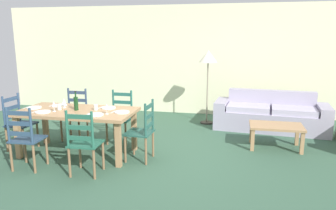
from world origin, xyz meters
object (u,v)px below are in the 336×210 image
object	(u,v)px
wine_glass_near_left	(54,105)
coffee_cup_secondary	(59,107)
dining_table	(77,115)
dining_chair_near_right	(84,143)
dining_chair_near_left	(26,138)
dining_chair_head_east	(142,131)
wine_bottle	(76,103)
coffee_table	(276,129)
coffee_cup_primary	(96,107)
standing_lamp	(208,61)
wine_glass_near_right	(107,107)
dining_chair_head_west	(19,122)
dining_chair_far_right	(120,117)
dining_chair_far_left	(75,114)
couch	(270,116)
wine_glass_far_left	(64,101)

from	to	relation	value
wine_glass_near_left	coffee_cup_secondary	xyz separation A→B (m)	(0.02, 0.12, -0.07)
dining_table	dining_chair_near_right	bearing A→B (deg)	-56.72
dining_chair_near_left	dining_chair_head_east	xyz separation A→B (m)	(1.56, 0.71, 0.00)
wine_bottle	coffee_table	distance (m)	3.44
wine_bottle	coffee_cup_primary	world-z (taller)	wine_bottle
wine_glass_near_left	standing_lamp	distance (m)	3.42
dining_table	wine_glass_near_right	xyz separation A→B (m)	(0.59, -0.14, 0.20)
dining_chair_head_west	wine_glass_near_left	world-z (taller)	dining_chair_head_west
dining_chair_near_left	dining_chair_head_east	bearing A→B (deg)	24.41
coffee_table	standing_lamp	distance (m)	2.20
dining_chair_far_right	dining_chair_far_left	bearing A→B (deg)	179.73
dining_chair_far_right	couch	distance (m)	3.17
dining_chair_head_west	wine_glass_near_left	size ratio (longest dim) A/B	5.96
dining_chair_near_left	coffee_cup_primary	world-z (taller)	dining_chair_near_left
wine_glass_near_left	wine_glass_far_left	distance (m)	0.28
dining_table	dining_chair_near_right	world-z (taller)	dining_chair_near_right
dining_table	wine_glass_far_left	world-z (taller)	wine_glass_far_left
dining_chair_head_east	wine_bottle	world-z (taller)	wine_bottle
standing_lamp	dining_table	bearing A→B (deg)	-128.72
couch	standing_lamp	size ratio (longest dim) A/B	1.43
wine_glass_far_left	coffee_cup_primary	size ratio (longest dim) A/B	1.79
wine_bottle	coffee_cup_primary	xyz separation A→B (m)	(0.30, 0.08, -0.07)
wine_bottle	dining_chair_far_right	bearing A→B (deg)	57.49
couch	dining_chair_far_right	bearing A→B (deg)	-152.57
dining_chair_far_left	wine_bottle	bearing A→B (deg)	-59.68
dining_chair_far_left	wine_glass_near_left	distance (m)	0.99
dining_chair_near_right	standing_lamp	size ratio (longest dim) A/B	0.59
dining_table	dining_chair_near_right	size ratio (longest dim) A/B	1.98
dining_chair_near_left	dining_chair_head_east	size ratio (longest dim) A/B	1.00
dining_chair_far_right	dining_chair_head_west	world-z (taller)	same
dining_chair_head_west	couch	world-z (taller)	dining_chair_head_west
wine_bottle	coffee_cup_secondary	world-z (taller)	wine_bottle
dining_chair_near_left	coffee_cup_primary	xyz separation A→B (m)	(0.73, 0.83, 0.32)
dining_table	coffee_table	xyz separation A→B (m)	(3.25, 0.99, -0.31)
wine_glass_far_left	couch	xyz separation A→B (m)	(3.57, 2.07, -0.57)
dining_chair_far_right	coffee_table	bearing A→B (deg)	4.94
dining_table	dining_chair_near_right	distance (m)	0.91
wine_glass_near_left	standing_lamp	size ratio (longest dim) A/B	0.10
coffee_cup_secondary	dining_chair_near_left	bearing A→B (deg)	-101.01
dining_chair_head_east	coffee_cup_secondary	distance (m)	1.45
dining_chair_far_right	dining_chair_head_west	distance (m)	1.75
dining_chair_head_east	coffee_table	distance (m)	2.36
wine_glass_near_right	standing_lamp	distance (m)	2.91
dining_chair_near_right	wine_glass_far_left	bearing A→B (deg)	131.84
dining_chair_far_left	wine_glass_far_left	world-z (taller)	dining_chair_far_left
wine_glass_near_right	wine_glass_far_left	xyz separation A→B (m)	(-0.88, 0.27, 0.00)
dining_chair_far_left	wine_glass_far_left	bearing A→B (deg)	-76.53
dining_chair_far_right	wine_glass_near_left	bearing A→B (deg)	-131.15
dining_chair_head_east	coffee_cup_secondary	bearing A→B (deg)	179.61
dining_chair_near_left	wine_glass_near_right	distance (m)	1.24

